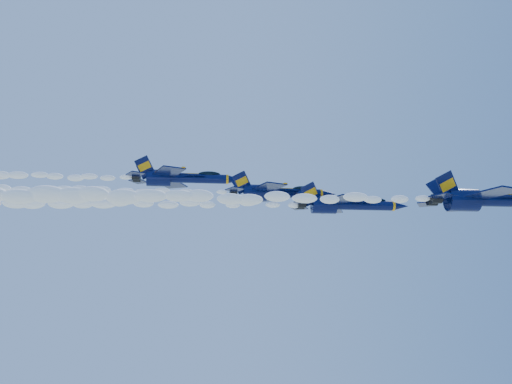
{
  "coord_description": "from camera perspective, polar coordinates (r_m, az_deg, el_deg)",
  "views": [
    {
      "loc": [
        -13.2,
        -77.47,
        134.14
      ],
      "look_at": [
        -5.57,
        -0.25,
        152.06
      ],
      "focal_mm": 40.0,
      "sensor_mm": 36.0,
      "label": 1
    }
  ],
  "objects": [
    {
      "name": "jet_third",
      "position": [
        83.05,
        2.03,
        -0.05
      ],
      "size": [
        15.67,
        12.86,
        5.82
      ],
      "color": "#070D37"
    },
    {
      "name": "smoke_trail_jet_third",
      "position": [
        86.59,
        -23.77,
        0.2
      ],
      "size": [
        62.66,
        2.12,
        1.91
      ],
      "primitive_type": "ellipsoid",
      "color": "white"
    },
    {
      "name": "jet_lead",
      "position": [
        72.2,
        22.36,
        -0.74
      ],
      "size": [
        16.99,
        13.94,
        6.32
      ],
      "color": "#070D37"
    },
    {
      "name": "smoke_trail_jet_second",
      "position": [
        79.47,
        -18.65,
        -0.99
      ],
      "size": [
        62.66,
        2.14,
        1.93
      ],
      "primitive_type": "ellipsoid",
      "color": "white"
    },
    {
      "name": "jet_second",
      "position": [
        80.04,
        8.99,
        -1.25
      ],
      "size": [
        15.81,
        12.97,
        5.88
      ],
      "color": "#070D37"
    },
    {
      "name": "jet_fourth",
      "position": [
        93.56,
        -7.53,
        1.42
      ],
      "size": [
        17.84,
        14.63,
        6.63
      ],
      "color": "#070D37"
    },
    {
      "name": "smoke_trail_jet_lead",
      "position": [
        63.91,
        -9.86,
        -0.5
      ],
      "size": [
        62.66,
        2.3,
        2.07
      ],
      "primitive_type": "ellipsoid",
      "color": "white"
    }
  ]
}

